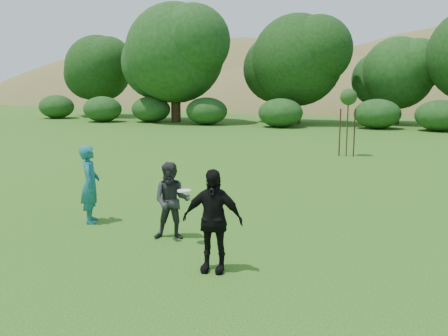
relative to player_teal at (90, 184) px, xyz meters
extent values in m
plane|color=#19470C|center=(2.52, -1.18, -0.88)|extent=(120.00, 120.00, 0.00)
imported|color=#18656F|center=(0.00, 0.00, 0.00)|extent=(0.67, 0.76, 1.75)
imported|color=#28292B|center=(2.25, -0.44, -0.09)|extent=(0.91, 0.81, 1.57)
imported|color=black|center=(3.66, -1.75, 0.00)|extent=(1.07, 0.56, 1.74)
cylinder|color=white|center=(2.63, -0.67, 0.19)|extent=(0.27, 0.27, 0.03)
cylinder|color=#3A2216|center=(4.13, 12.28, 0.37)|extent=(0.05, 0.05, 2.50)
sphere|color=#244719|center=(4.13, 12.28, 1.62)|extent=(0.70, 0.70, 0.70)
cylinder|color=#392116|center=(3.83, 12.28, 0.12)|extent=(0.06, 0.06, 2.00)
cylinder|color=#3C2317|center=(4.43, 12.28, 0.12)|extent=(0.06, 0.06, 2.00)
ellipsoid|color=olive|center=(-22.48, 68.82, -12.98)|extent=(110.00, 70.00, 44.00)
ellipsoid|color=olive|center=(-2.48, 56.82, -8.58)|extent=(80.00, 50.00, 28.00)
cylinder|color=#3A2616|center=(-19.48, 28.82, 0.44)|extent=(0.65, 0.65, 2.62)
sphere|color=#194214|center=(-19.48, 28.82, 3.35)|extent=(5.80, 5.80, 5.80)
cylinder|color=#3A2616|center=(-10.48, 25.82, 0.70)|extent=(0.73, 0.73, 3.15)
sphere|color=#194214|center=(-10.48, 25.82, 4.35)|extent=(7.54, 7.54, 7.54)
cylinder|color=#3A2616|center=(-1.48, 27.82, 0.52)|extent=(0.68, 0.68, 2.80)
sphere|color=#194214|center=(-1.48, 27.82, 3.78)|extent=(6.73, 6.73, 6.73)
cylinder|color=#3A2616|center=(5.52, 29.82, 0.26)|extent=(0.60, 0.60, 2.27)
sphere|color=#194214|center=(5.52, 29.82, 2.84)|extent=(5.22, 5.22, 5.22)
camera|label=1|loc=(6.65, -9.16, 2.28)|focal=40.00mm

